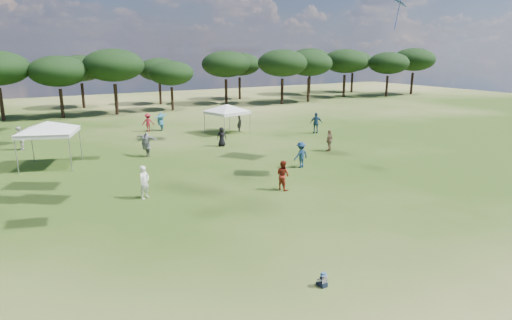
{
  "coord_description": "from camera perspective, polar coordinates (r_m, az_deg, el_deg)",
  "views": [
    {
      "loc": [
        -7.61,
        -7.54,
        7.33
      ],
      "look_at": [
        0.19,
        6.0,
        3.32
      ],
      "focal_mm": 30.0,
      "sensor_mm": 36.0,
      "label": 1
    }
  ],
  "objects": [
    {
      "name": "tree_line",
      "position": [
        55.88,
        -20.04,
        11.59
      ],
      "size": [
        108.78,
        17.63,
        7.77
      ],
      "color": "black",
      "rests_on": "ground"
    },
    {
      "name": "tent_right",
      "position": [
        38.92,
        -3.9,
        7.24
      ],
      "size": [
        6.17,
        6.17,
        2.93
      ],
      "rotation": [
        0.0,
        0.0,
        0.22
      ],
      "color": "gray",
      "rests_on": "ground"
    },
    {
      "name": "festival_crowd",
      "position": [
        32.13,
        -14.13,
        2.34
      ],
      "size": [
        30.86,
        21.87,
        1.91
      ],
      "color": "white",
      "rests_on": "ground"
    },
    {
      "name": "tent_left",
      "position": [
        30.32,
        -26.07,
        4.43
      ],
      "size": [
        6.22,
        6.22,
        3.28
      ],
      "rotation": [
        0.0,
        0.0,
        -0.34
      ],
      "color": "gray",
      "rests_on": "ground"
    },
    {
      "name": "toddler",
      "position": [
        14.32,
        8.92,
        -15.55
      ],
      "size": [
        0.33,
        0.37,
        0.5
      ],
      "rotation": [
        0.0,
        0.0,
        -0.01
      ],
      "color": "black",
      "rests_on": "ground"
    }
  ]
}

